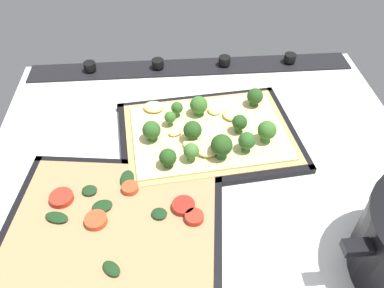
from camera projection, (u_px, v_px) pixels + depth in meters
ground_plane at (205, 176)px, 69.70cm from camera, size 79.11×73.10×3.00cm
stove_control_panel at (191, 66)px, 91.95cm from camera, size 75.94×7.00×2.60cm
baking_tray_front at (208, 137)px, 74.40cm from camera, size 35.71×27.76×1.30cm
broccoli_pizza at (209, 132)px, 72.88cm from camera, size 33.08×25.14×6.08cm
baking_tray_back at (115, 224)px, 60.15cm from camera, size 36.53×30.14×1.30cm
veggie_pizza_back at (115, 220)px, 59.85cm from camera, size 33.84×27.45×1.90cm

